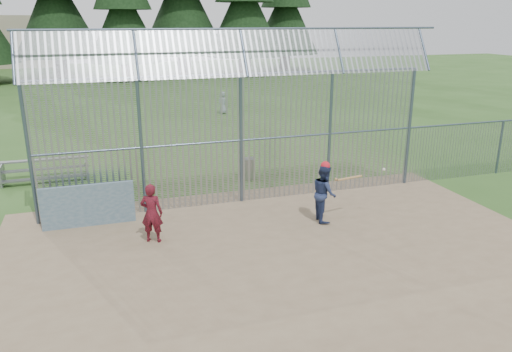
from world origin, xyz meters
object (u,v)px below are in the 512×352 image
object	(u,v)px
batter	(324,193)
trash_can	(248,168)
dugout_wall	(88,205)
onlooker	(152,213)
bleacher	(45,170)

from	to	relation	value
batter	trash_can	world-z (taller)	batter
dugout_wall	batter	distance (m)	6.61
dugout_wall	trash_can	world-z (taller)	dugout_wall
onlooker	bleacher	bearing A→B (deg)	-41.92
batter	bleacher	size ratio (longest dim) A/B	0.55
dugout_wall	bleacher	xyz separation A→B (m)	(-1.49, 4.79, -0.21)
bleacher	batter	bearing A→B (deg)	-39.17
onlooker	bleacher	xyz separation A→B (m)	(-3.05, 6.38, -0.40)
dugout_wall	onlooker	bearing A→B (deg)	-45.56
dugout_wall	onlooker	distance (m)	2.24
batter	onlooker	distance (m)	4.83
onlooker	batter	bearing A→B (deg)	-157.95
dugout_wall	bleacher	size ratio (longest dim) A/B	0.83
onlooker	trash_can	size ratio (longest dim) A/B	1.92
onlooker	trash_can	bearing A→B (deg)	-108.94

